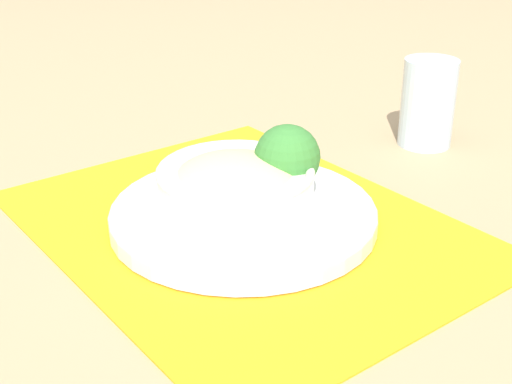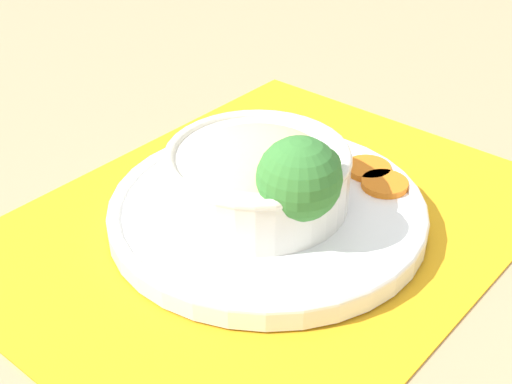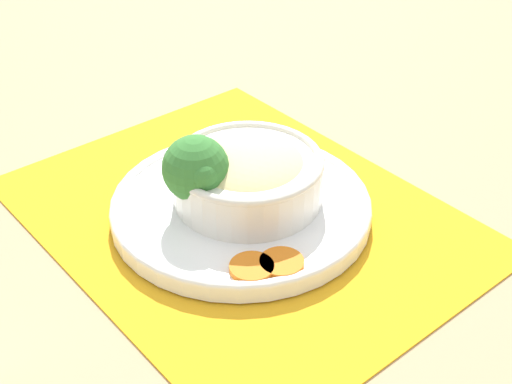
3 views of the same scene
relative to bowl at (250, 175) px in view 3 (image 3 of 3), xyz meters
name	(u,v)px [view 3 (image 3 of 3)]	position (x,y,z in m)	size (l,w,h in m)	color
ground_plane	(241,217)	(0.00, 0.01, -0.05)	(4.00, 4.00, 0.00)	tan
placemat	(241,215)	(0.00, 0.01, -0.05)	(0.52, 0.42, 0.00)	orange
plate	(241,205)	(0.00, 0.01, -0.04)	(0.28, 0.28, 0.02)	white
bowl	(250,175)	(0.00, 0.00, 0.00)	(0.16, 0.16, 0.06)	silver
broccoli_floret	(196,169)	(0.02, 0.05, 0.02)	(0.07, 0.07, 0.09)	#84AD5B
carrot_slice_near	(252,268)	(-0.08, 0.08, -0.03)	(0.04, 0.04, 0.01)	orange
carrot_slice_middle	(282,263)	(-0.10, 0.06, -0.03)	(0.04, 0.04, 0.01)	orange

